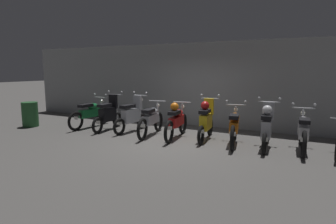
# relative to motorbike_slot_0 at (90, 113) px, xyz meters

# --- Properties ---
(ground_plane) EXTENTS (80.00, 80.00, 0.00)m
(ground_plane) POSITION_rel_motorbike_slot_0_xyz_m (3.36, -0.59, -0.49)
(ground_plane) COLOR #565451
(back_wall) EXTENTS (16.00, 0.30, 2.96)m
(back_wall) POSITION_rel_motorbike_slot_0_xyz_m (3.36, 2.13, 0.99)
(back_wall) COLOR gray
(back_wall) RESTS_ON ground
(motorbike_slot_0) EXTENTS (0.59, 1.95, 1.15)m
(motorbike_slot_0) POSITION_rel_motorbike_slot_0_xyz_m (0.00, 0.00, 0.00)
(motorbike_slot_0) COLOR black
(motorbike_slot_0) RESTS_ON ground
(motorbike_slot_1) EXTENTS (0.59, 1.68, 1.29)m
(motorbike_slot_1) POSITION_rel_motorbike_slot_0_xyz_m (0.84, -0.06, 0.04)
(motorbike_slot_1) COLOR black
(motorbike_slot_1) RESTS_ON ground
(motorbike_slot_2) EXTENTS (0.59, 1.68, 1.29)m
(motorbike_slot_2) POSITION_rel_motorbike_slot_0_xyz_m (1.69, 0.09, 0.04)
(motorbike_slot_2) COLOR black
(motorbike_slot_2) RESTS_ON ground
(motorbike_slot_3) EXTENTS (0.56, 1.94, 1.03)m
(motorbike_slot_3) POSITION_rel_motorbike_slot_0_xyz_m (2.52, -0.10, -0.00)
(motorbike_slot_3) COLOR black
(motorbike_slot_3) RESTS_ON ground
(motorbike_slot_4) EXTENTS (0.56, 1.95, 1.08)m
(motorbike_slot_4) POSITION_rel_motorbike_slot_0_xyz_m (3.36, -0.06, 0.03)
(motorbike_slot_4) COLOR black
(motorbike_slot_4) RESTS_ON ground
(motorbike_slot_5) EXTENTS (0.59, 1.68, 1.29)m
(motorbike_slot_5) POSITION_rel_motorbike_slot_0_xyz_m (4.20, 0.15, 0.08)
(motorbike_slot_5) COLOR black
(motorbike_slot_5) RESTS_ON ground
(motorbike_slot_6) EXTENTS (0.61, 1.93, 1.15)m
(motorbike_slot_6) POSITION_rel_motorbike_slot_0_xyz_m (5.04, 0.04, 0.00)
(motorbike_slot_6) COLOR black
(motorbike_slot_6) RESTS_ON ground
(motorbike_slot_7) EXTENTS (0.59, 1.68, 1.29)m
(motorbike_slot_7) POSITION_rel_motorbike_slot_0_xyz_m (5.89, -0.00, 0.08)
(motorbike_slot_7) COLOR black
(motorbike_slot_7) RESTS_ON ground
(motorbike_slot_8) EXTENTS (0.59, 1.95, 1.15)m
(motorbike_slot_8) POSITION_rel_motorbike_slot_0_xyz_m (6.73, 0.18, 0.00)
(motorbike_slot_8) COLOR black
(motorbike_slot_8) RESTS_ON ground
(trash_bin) EXTENTS (0.54, 0.54, 0.87)m
(trash_bin) POSITION_rel_motorbike_slot_0_xyz_m (-2.03, -0.85, -0.06)
(trash_bin) COLOR #26592D
(trash_bin) RESTS_ON ground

